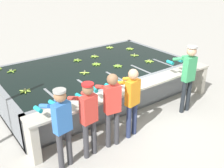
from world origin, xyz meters
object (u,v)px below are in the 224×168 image
object	(u,v)px
worker_2	(112,104)
banana_bunch_floating_11	(96,64)
knife_0	(137,87)
banana_bunch_ledge_0	(191,65)
worker_0	(61,122)
worker_1	(88,113)
worker_3	(131,97)
banana_bunch_ledge_1	(85,104)
banana_bunch_floating_5	(130,49)
banana_bunch_floating_2	(149,61)
banana_bunch_floating_10	(118,66)
worker_4	(188,72)
banana_bunch_floating_7	(110,48)
banana_bunch_floating_3	(77,60)
banana_bunch_floating_8	(85,73)
banana_bunch_floating_0	(135,55)
banana_bunch_floating_6	(95,56)
banana_bunch_floating_1	(12,71)
banana_bunch_floating_9	(25,91)

from	to	relation	value
worker_2	banana_bunch_floating_11	size ratio (longest dim) A/B	5.86
banana_bunch_floating_11	knife_0	xyz separation A→B (m)	(-0.09, -1.86, -0.01)
banana_bunch_ledge_0	worker_0	bearing A→B (deg)	-172.18
worker_1	knife_0	bearing A→B (deg)	14.86
worker_3	banana_bunch_ledge_1	bearing A→B (deg)	156.75
banana_bunch_floating_5	banana_bunch_ledge_1	bearing A→B (deg)	-143.15
worker_2	banana_bunch_ledge_0	distance (m)	3.36
banana_bunch_floating_2	banana_bunch_floating_11	distance (m)	1.58
worker_0	banana_bunch_floating_10	world-z (taller)	worker_0
worker_4	worker_2	bearing A→B (deg)	-179.56
worker_1	banana_bunch_floating_7	distance (m)	4.55
banana_bunch_floating_3	banana_bunch_floating_7	bearing A→B (deg)	17.75
banana_bunch_floating_8	banana_bunch_ledge_1	size ratio (longest dim) A/B	0.87
banana_bunch_floating_11	banana_bunch_floating_5	bearing A→B (deg)	18.55
banana_bunch_floating_0	banana_bunch_floating_8	xyz separation A→B (m)	(-2.05, -0.33, 0.00)
worker_1	banana_bunch_floating_8	world-z (taller)	worker_1
worker_0	worker_3	distance (m)	1.65
worker_0	worker_3	xyz separation A→B (m)	(1.65, 0.03, -0.03)
banana_bunch_floating_6	banana_bunch_floating_10	size ratio (longest dim) A/B	0.98
banana_bunch_floating_5	knife_0	bearing A→B (deg)	-127.24
banana_bunch_floating_7	banana_bunch_floating_1	bearing A→B (deg)	-176.30
worker_1	knife_0	distance (m)	1.67
knife_0	banana_bunch_floating_8	bearing A→B (deg)	109.42
worker_4	banana_bunch_floating_6	world-z (taller)	worker_4
worker_0	banana_bunch_floating_5	size ratio (longest dim) A/B	5.79
banana_bunch_floating_6	banana_bunch_floating_9	xyz separation A→B (m)	(-2.62, -1.14, -0.00)
banana_bunch_floating_1	banana_bunch_floating_9	size ratio (longest dim) A/B	1.01
banana_bunch_floating_2	banana_bunch_floating_3	size ratio (longest dim) A/B	1.02
banana_bunch_floating_2	banana_bunch_floating_7	world-z (taller)	same
worker_1	worker_2	size ratio (longest dim) A/B	0.97
worker_3	worker_4	xyz separation A→B (m)	(1.83, -0.01, 0.13)
worker_3	banana_bunch_floating_7	world-z (taller)	worker_3
banana_bunch_floating_6	banana_bunch_floating_1	bearing A→B (deg)	173.50
banana_bunch_floating_7	worker_4	bearing A→B (deg)	-91.25
worker_1	banana_bunch_floating_2	bearing A→B (deg)	26.56
banana_bunch_floating_5	banana_bunch_ledge_0	world-z (taller)	banana_bunch_ledge_0
banana_bunch_floating_1	banana_bunch_floating_5	bearing A→B (deg)	-4.56
worker_4	banana_bunch_floating_9	bearing A→B (deg)	153.36
banana_bunch_floating_6	banana_bunch_floating_10	xyz separation A→B (m)	(0.06, -1.12, -0.00)
banana_bunch_floating_6	knife_0	world-z (taller)	banana_bunch_floating_6
worker_1	banana_bunch_floating_3	size ratio (longest dim) A/B	5.75
banana_bunch_floating_2	banana_bunch_floating_9	world-z (taller)	same
banana_bunch_floating_5	knife_0	distance (m)	3.08
banana_bunch_floating_10	banana_bunch_floating_0	bearing A→B (deg)	23.98
banana_bunch_floating_0	banana_bunch_floating_7	distance (m)	1.17
banana_bunch_ledge_0	knife_0	size ratio (longest dim) A/B	1.01
banana_bunch_floating_2	banana_bunch_ledge_1	world-z (taller)	banana_bunch_ledge_1
banana_bunch_floating_7	knife_0	bearing A→B (deg)	-115.03
banana_bunch_floating_11	banana_bunch_floating_7	bearing A→B (deg)	40.91
banana_bunch_floating_1	banana_bunch_floating_8	xyz separation A→B (m)	(1.52, -1.28, 0.00)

